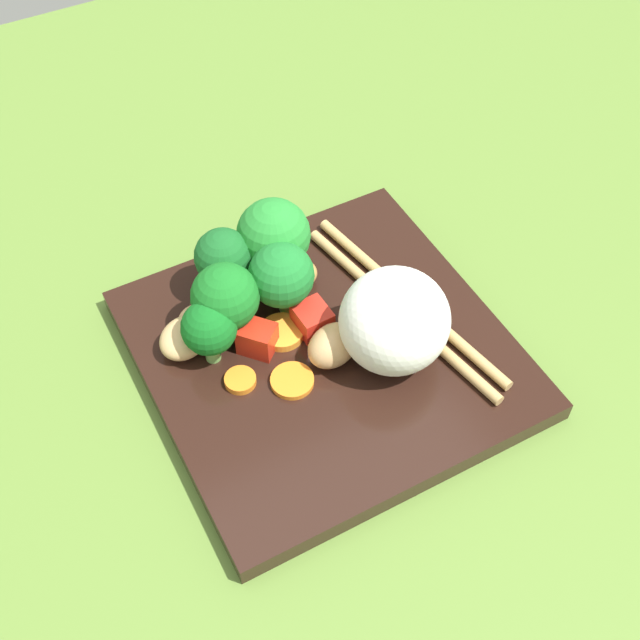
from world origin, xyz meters
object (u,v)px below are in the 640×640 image
object	(u,v)px
rice_mound	(394,321)
broccoli_floret_4	(270,237)
chopstick_pair	(402,303)
carrot_slice_2	(243,385)
square_plate	(325,353)

from	to	relation	value
rice_mound	broccoli_floret_4	size ratio (longest dim) A/B	1.10
rice_mound	chopstick_pair	size ratio (longest dim) A/B	0.38
broccoli_floret_4	carrot_slice_2	xyz separation A→B (cm)	(8.24, -6.26, -3.87)
rice_mound	square_plate	bearing A→B (deg)	-125.69
carrot_slice_2	rice_mound	bearing A→B (deg)	77.39
square_plate	chopstick_pair	distance (cm)	6.90
broccoli_floret_4	chopstick_pair	distance (cm)	10.81
broccoli_floret_4	carrot_slice_2	distance (cm)	11.05
chopstick_pair	carrot_slice_2	bearing A→B (deg)	83.87
square_plate	chopstick_pair	bearing A→B (deg)	94.72
square_plate	carrot_slice_2	xyz separation A→B (cm)	(0.41, -6.57, 1.05)
square_plate	broccoli_floret_4	xyz separation A→B (cm)	(-7.83, -0.31, 4.92)
rice_mound	carrot_slice_2	world-z (taller)	rice_mound
square_plate	rice_mound	bearing A→B (deg)	54.31
broccoli_floret_4	chopstick_pair	bearing A→B (deg)	44.25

